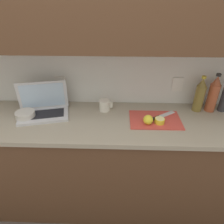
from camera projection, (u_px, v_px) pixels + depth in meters
name	position (u px, v px, depth m)	size (l,w,h in m)	color
ground_plane	(97.00, 197.00, 2.00)	(12.00, 12.00, 0.00)	#564C47
wall_back	(91.00, 27.00, 1.39)	(5.20, 0.38, 2.60)	white
counter_unit	(92.00, 163.00, 1.76)	(2.38, 0.58, 0.93)	brown
laptop	(44.00, 107.00, 1.58)	(0.42, 0.31, 0.25)	silver
cutting_board	(155.00, 120.00, 1.52)	(0.39, 0.26, 0.01)	#D1473D
knife	(156.00, 117.00, 1.53)	(0.24, 0.18, 0.02)	silver
lemon_half_cut	(160.00, 121.00, 1.47)	(0.07, 0.07, 0.04)	yellow
lemon_whole_beside	(148.00, 120.00, 1.45)	(0.07, 0.07, 0.07)	yellow
bottle_green_soda	(200.00, 95.00, 1.59)	(0.08, 0.08, 0.30)	olive
bottle_oil_tall	(213.00, 94.00, 1.58)	(0.08, 0.08, 0.32)	#A34C2D
measuring_cup	(105.00, 105.00, 1.64)	(0.11, 0.09, 0.09)	silver
bowl_white	(25.00, 115.00, 1.52)	(0.14, 0.14, 0.06)	beige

